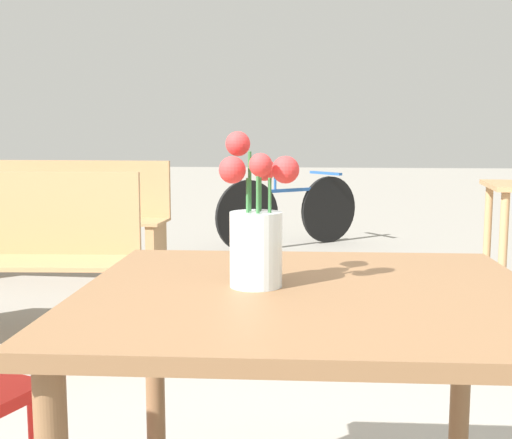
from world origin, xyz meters
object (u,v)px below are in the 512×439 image
object	(u,v)px
table_front	(309,337)
bench_near	(59,216)
bicycle	(290,211)
flower_vase	(256,235)

from	to	relation	value
table_front	bench_near	size ratio (longest dim) A/B	0.60
table_front	bicycle	world-z (taller)	bicycle
table_front	bicycle	bearing A→B (deg)	93.06
table_front	flower_vase	distance (m)	0.23
flower_vase	bench_near	world-z (taller)	flower_vase
table_front	flower_vase	world-z (taller)	flower_vase
table_front	bench_near	bearing A→B (deg)	120.46
flower_vase	bench_near	size ratio (longest dim) A/B	0.20
flower_vase	bicycle	xyz separation A→B (m)	(-0.14, 4.62, -0.49)
table_front	bench_near	xyz separation A→B (m)	(-1.81, 3.09, -0.16)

